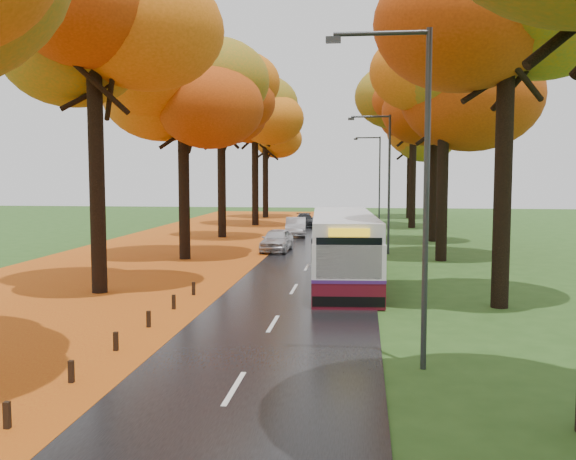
% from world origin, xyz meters
% --- Properties ---
extents(road, '(6.50, 90.00, 0.04)m').
position_xyz_m(road, '(0.00, 25.00, 0.02)').
color(road, black).
rests_on(road, ground).
extents(centre_line, '(0.12, 90.00, 0.01)m').
position_xyz_m(centre_line, '(0.00, 25.00, 0.04)').
color(centre_line, silver).
rests_on(centre_line, road).
extents(leaf_verge, '(12.00, 90.00, 0.02)m').
position_xyz_m(leaf_verge, '(-9.00, 25.00, 0.01)').
color(leaf_verge, '#9B2F0E').
rests_on(leaf_verge, ground).
extents(leaf_drift, '(0.90, 90.00, 0.01)m').
position_xyz_m(leaf_drift, '(-3.05, 25.00, 0.04)').
color(leaf_drift, '#BF6813').
rests_on(leaf_drift, road).
extents(trees_left, '(9.20, 74.00, 13.88)m').
position_xyz_m(trees_left, '(-7.18, 27.06, 9.53)').
color(trees_left, black).
rests_on(trees_left, ground).
extents(trees_right, '(9.30, 74.20, 13.96)m').
position_xyz_m(trees_right, '(7.19, 26.91, 9.69)').
color(trees_right, black).
rests_on(trees_right, ground).
extents(bollard_row, '(0.11, 23.51, 0.52)m').
position_xyz_m(bollard_row, '(-3.70, 4.70, 0.26)').
color(bollard_row, black).
rests_on(bollard_row, ground).
extents(streetlamp_near, '(2.45, 0.18, 8.00)m').
position_xyz_m(streetlamp_near, '(3.95, 8.00, 4.71)').
color(streetlamp_near, '#333538').
rests_on(streetlamp_near, ground).
extents(streetlamp_mid, '(2.45, 0.18, 8.00)m').
position_xyz_m(streetlamp_mid, '(3.95, 30.00, 4.71)').
color(streetlamp_mid, '#333538').
rests_on(streetlamp_mid, ground).
extents(streetlamp_far, '(2.45, 0.18, 8.00)m').
position_xyz_m(streetlamp_far, '(3.95, 52.00, 4.71)').
color(streetlamp_far, '#333538').
rests_on(streetlamp_far, ground).
extents(bus, '(3.28, 11.28, 2.93)m').
position_xyz_m(bus, '(1.90, 19.78, 1.57)').
color(bus, '#510C18').
rests_on(bus, road).
extents(car_white, '(1.79, 4.05, 1.36)m').
position_xyz_m(car_white, '(-2.35, 30.30, 0.72)').
color(car_white, '#BABBBF').
rests_on(car_white, road).
extents(car_silver, '(1.79, 4.27, 1.37)m').
position_xyz_m(car_silver, '(-2.19, 39.64, 0.73)').
color(car_silver, gray).
rests_on(car_silver, road).
extents(car_dark, '(2.13, 4.05, 1.12)m').
position_xyz_m(car_dark, '(-2.31, 48.10, 0.60)').
color(car_dark, black).
rests_on(car_dark, road).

